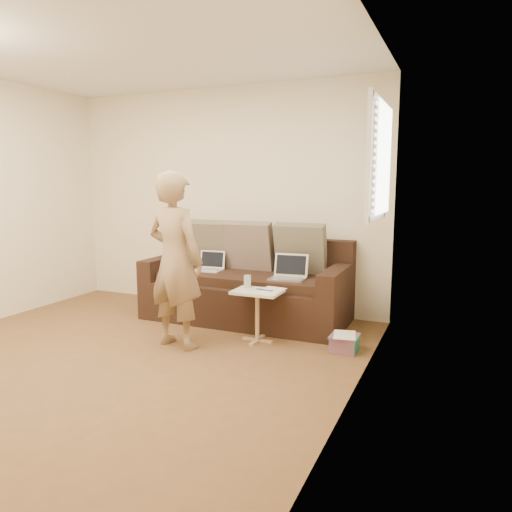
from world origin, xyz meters
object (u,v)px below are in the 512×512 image
object	(u,v)px
laptop_white	(208,271)
striped_box	(344,343)
person	(175,260)
side_table	(257,316)
drinking_glass	(247,281)
laptop_silver	(287,280)
sofa	(246,282)

from	to	relation	value
laptop_white	striped_box	size ratio (longest dim) A/B	1.21
person	side_table	xyz separation A→B (m)	(0.63, 0.41, -0.56)
drinking_glass	side_table	bearing A→B (deg)	-28.98
person	laptop_silver	bearing A→B (deg)	-121.85
sofa	striped_box	xyz separation A→B (m)	(1.23, -0.58, -0.35)
sofa	person	xyz separation A→B (m)	(-0.23, -1.04, 0.38)
side_table	drinking_glass	world-z (taller)	drinking_glass
sofa	side_table	bearing A→B (deg)	-57.27
laptop_silver	laptop_white	size ratio (longest dim) A/B	1.19
laptop_silver	striped_box	size ratio (longest dim) A/B	1.45
laptop_silver	striped_box	distance (m)	0.93
laptop_silver	side_table	size ratio (longest dim) A/B	0.72
sofa	drinking_glass	world-z (taller)	sofa
drinking_glass	person	bearing A→B (deg)	-135.19
side_table	striped_box	size ratio (longest dim) A/B	2.01
sofa	laptop_silver	world-z (taller)	sofa
laptop_silver	person	size ratio (longest dim) A/B	0.22
sofa	laptop_white	bearing A→B (deg)	-174.71
side_table	person	bearing A→B (deg)	-146.70
drinking_glass	striped_box	distance (m)	1.08
laptop_white	drinking_glass	distance (m)	0.88
laptop_silver	laptop_white	bearing A→B (deg)	168.37
laptop_white	striped_box	xyz separation A→B (m)	(1.68, -0.53, -0.44)
sofa	side_table	xyz separation A→B (m)	(0.40, -0.62, -0.18)
drinking_glass	striped_box	bearing A→B (deg)	-1.54
person	striped_box	xyz separation A→B (m)	(1.46, 0.46, -0.73)
sofa	striped_box	size ratio (longest dim) A/B	8.94
person	side_table	world-z (taller)	person
person	drinking_glass	size ratio (longest dim) A/B	13.41
laptop_silver	striped_box	bearing A→B (deg)	-35.78
sofa	laptop_white	distance (m)	0.46
person	striped_box	world-z (taller)	person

